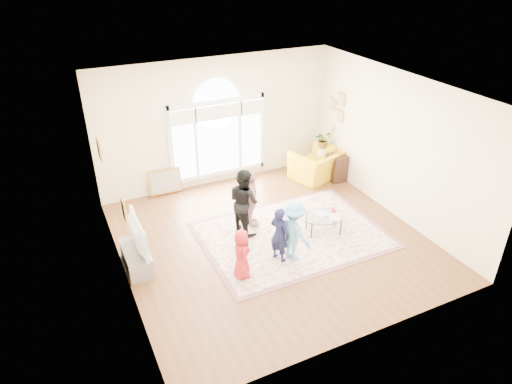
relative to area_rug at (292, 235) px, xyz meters
name	(u,v)px	position (x,y,z in m)	size (l,w,h in m)	color
ground	(272,240)	(-0.47, 0.05, -0.01)	(6.00, 6.00, 0.00)	brown
room_shell	(220,126)	(-0.46, 2.88, 1.56)	(6.00, 6.00, 6.00)	#FAE9C0
area_rug	(292,235)	(0.00, 0.00, 0.00)	(3.60, 2.60, 0.02)	beige
rug_border	(292,235)	(0.00, 0.00, 0.00)	(3.80, 2.80, 0.01)	#814F55
tv_console	(137,258)	(-3.22, 0.35, 0.20)	(0.45, 1.00, 0.42)	gray
television	(133,235)	(-3.21, 0.35, 0.73)	(0.17, 1.12, 0.64)	black
coffee_table	(324,217)	(0.64, -0.19, 0.39)	(1.13, 0.87, 0.54)	silver
armchair	(317,165)	(1.89, 2.07, 0.38)	(1.20, 1.05, 0.78)	yellow
side_cabinet	(336,167)	(2.31, 1.79, 0.34)	(0.40, 0.50, 0.70)	black
floor_lamp	(332,134)	(2.12, 1.85, 1.27)	(0.30, 0.30, 1.51)	black
plant_pedestal	(322,159)	(2.23, 2.38, 0.34)	(0.20, 0.20, 0.70)	white
potted_plant	(323,139)	(2.23, 2.38, 0.92)	(0.41, 0.36, 0.46)	#33722D
leaning_picture	(166,194)	(-1.92, 2.95, -0.01)	(0.80, 0.05, 0.62)	tan
child_red	(242,254)	(-1.52, -0.77, 0.51)	(0.48, 0.31, 0.99)	red
child_navy	(279,234)	(-0.66, -0.61, 0.58)	(0.42, 0.28, 1.15)	#14193B
child_black	(244,201)	(-0.86, 0.59, 0.74)	(0.71, 0.55, 1.45)	black
child_pink	(251,200)	(-0.62, 0.74, 0.64)	(0.74, 0.31, 1.26)	#D28E94
child_blue	(294,231)	(-0.39, -0.69, 0.63)	(0.80, 0.46, 1.24)	#5DAFD4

